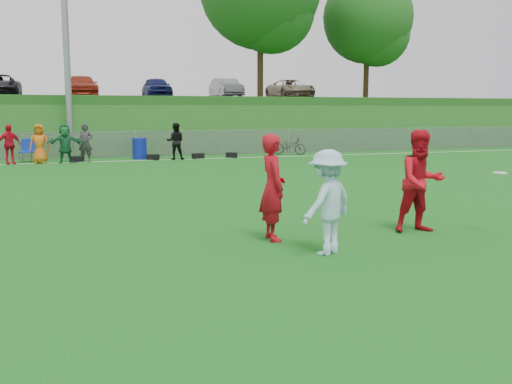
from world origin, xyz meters
name	(u,v)px	position (x,y,z in m)	size (l,w,h in m)	color
ground	(292,255)	(0.00, 0.00, 0.00)	(120.00, 120.00, 0.00)	#125813
sideline_far	(142,160)	(0.00, 18.00, 0.01)	(60.00, 0.10, 0.01)	white
fence	(136,144)	(0.00, 20.00, 0.65)	(58.00, 0.06, 1.30)	gray
light_pole	(65,15)	(-3.00, 20.80, 6.71)	(1.20, 0.40, 12.15)	gray
berm	(115,122)	(0.00, 31.00, 1.50)	(120.00, 18.00, 3.00)	#1A5217
parking_lot	(111,99)	(0.00, 33.00, 3.05)	(120.00, 12.00, 0.10)	black
tree_green_far	(370,23)	(16.16, 25.92, 7.96)	(5.88, 5.88, 8.19)	black
car_row	(94,87)	(-1.17, 32.00, 3.82)	(32.04, 5.18, 1.44)	silver
spectator_row	(79,143)	(-2.70, 18.00, 0.85)	(8.13, 0.82, 1.69)	red
gear_bags	(167,157)	(1.18, 18.10, 0.13)	(7.68, 0.54, 0.26)	black
player_red_left	(273,187)	(0.07, 1.10, 0.94)	(0.69, 0.45, 1.89)	#AC0B19
player_red_center	(421,181)	(2.95, 0.83, 0.97)	(0.94, 0.73, 1.93)	red
player_blue	(327,202)	(0.55, -0.12, 0.84)	(1.09, 0.62, 1.68)	#AAD1EC
frisbee	(500,173)	(4.23, 0.23, 1.15)	(0.25, 0.25, 0.02)	silver
recycling_bin	(140,149)	(0.04, 18.85, 0.49)	(0.66, 0.66, 0.98)	#0D1B94
camp_chair	(27,155)	(-4.88, 18.82, 0.30)	(0.68, 0.68, 1.02)	#1036B7
bicycle	(289,146)	(7.68, 19.00, 0.45)	(0.60, 1.71, 0.90)	#29292B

